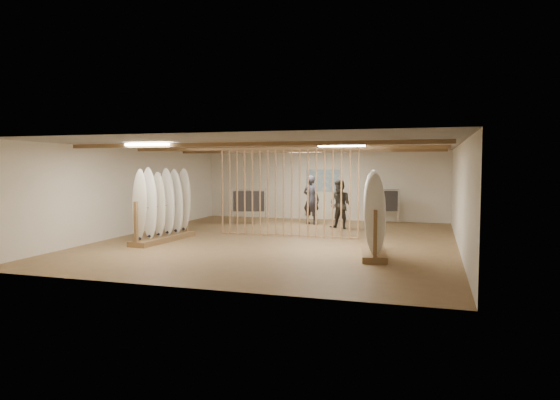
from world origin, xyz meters
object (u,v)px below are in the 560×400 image
(rack_left, at_px, (163,217))
(clothing_rack_a, at_px, (249,201))
(shopper_a, at_px, (311,197))
(rack_right, at_px, (374,228))
(shopper_b, at_px, (340,201))
(clothing_rack_b, at_px, (382,201))

(rack_left, distance_m, clothing_rack_a, 4.84)
(rack_left, distance_m, shopper_a, 6.24)
(rack_left, distance_m, rack_right, 6.21)
(rack_left, xyz_separation_m, shopper_b, (4.45, 4.36, 0.25))
(clothing_rack_a, xyz_separation_m, shopper_a, (2.27, 0.61, 0.18))
(rack_left, relative_size, clothing_rack_b, 1.96)
(rack_left, height_order, shopper_b, rack_left)
(shopper_a, xyz_separation_m, shopper_b, (1.29, -1.01, -0.08))
(clothing_rack_b, bearing_deg, clothing_rack_a, -172.00)
(rack_right, distance_m, shopper_b, 5.28)
(rack_left, distance_m, shopper_b, 6.23)
(shopper_b, bearing_deg, shopper_a, 163.08)
(rack_left, distance_m, clothing_rack_b, 8.57)
(rack_right, bearing_deg, shopper_a, 108.83)
(clothing_rack_a, bearing_deg, rack_left, -117.55)
(shopper_a, bearing_deg, clothing_rack_b, -138.86)
(rack_right, height_order, clothing_rack_b, rack_right)
(rack_right, bearing_deg, clothing_rack_a, 126.61)
(clothing_rack_a, relative_size, shopper_a, 0.64)
(rack_right, bearing_deg, rack_left, 166.36)
(clothing_rack_a, xyz_separation_m, shopper_b, (3.56, -0.40, 0.10))
(shopper_a, bearing_deg, rack_right, 135.30)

